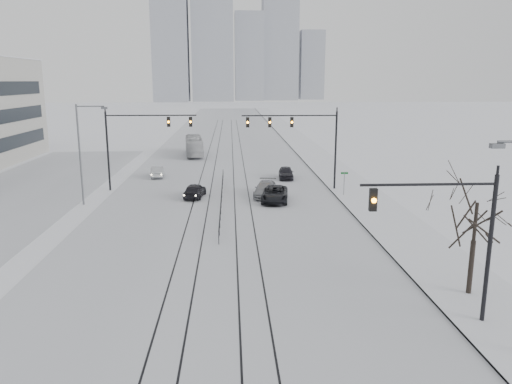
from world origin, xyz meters
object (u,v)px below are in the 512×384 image
sedan_sb_inner (195,191)px  sedan_nb_far (286,173)px  box_truck (194,146)px  bare_tree (476,213)px  sedan_nb_right (265,189)px  sedan_sb_outer (158,172)px  sedan_nb_front (275,194)px  traffic_mast_near (456,229)px

sedan_sb_inner → sedan_nb_far: size_ratio=1.01×
box_truck → bare_tree: bearing=103.5°
sedan_nb_right → sedan_sb_outer: bearing=148.8°
sedan_sb_outer → sedan_nb_far: bearing=169.0°
box_truck → sedan_nb_right: bearing=101.9°
sedan_nb_front → box_truck: 31.32m
bare_tree → sedan_nb_front: 23.09m
traffic_mast_near → box_truck: 56.28m
bare_tree → sedan_sb_outer: bearing=121.6°
sedan_nb_right → sedan_nb_far: sedan_nb_right is taller
bare_tree → sedan_sb_inner: (-15.79, 23.21, -3.80)m
bare_tree → sedan_nb_far: bare_tree is taller
traffic_mast_near → sedan_nb_far: traffic_mast_near is taller
sedan_sb_outer → box_truck: 17.47m
bare_tree → sedan_nb_right: (-8.98, 23.42, -3.79)m
traffic_mast_near → sedan_nb_right: traffic_mast_near is taller
traffic_mast_near → sedan_nb_right: (-6.57, 26.42, -3.86)m
sedan_nb_front → box_truck: (-9.47, 29.84, 0.70)m
sedan_sb_outer → sedan_nb_far: (14.82, -1.69, 0.05)m
sedan_nb_right → sedan_nb_front: bearing=-62.0°
sedan_nb_right → sedan_nb_far: 9.26m
traffic_mast_near → bare_tree: 3.85m
sedan_sb_inner → sedan_nb_front: sedan_nb_front is taller
sedan_sb_outer → sedan_nb_front: bearing=130.3°
bare_tree → sedan_sb_outer: size_ratio=1.59×
sedan_sb_inner → sedan_nb_front: size_ratio=0.79×
sedan_nb_front → box_truck: box_truck is taller
bare_tree → sedan_nb_right: bearing=111.0°
sedan_nb_far → box_truck: box_truck is taller
box_truck → sedan_nb_far: bearing=116.2°
sedan_sb_outer → sedan_nb_front: size_ratio=0.75×
traffic_mast_near → bare_tree: bearing=51.2°
sedan_sb_inner → sedan_sb_outer: 11.80m
traffic_mast_near → sedan_sb_inner: traffic_mast_near is taller
bare_tree → sedan_nb_far: 32.97m
bare_tree → sedan_sb_inner: 28.33m
sedan_nb_far → box_truck: bearing=125.8°
traffic_mast_near → sedan_nb_far: 35.59m
sedan_sb_outer → traffic_mast_near: bearing=112.0°
sedan_nb_right → box_truck: size_ratio=0.48×
sedan_sb_inner → traffic_mast_near: bearing=125.8°
sedan_sb_inner → sedan_nb_right: 6.81m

